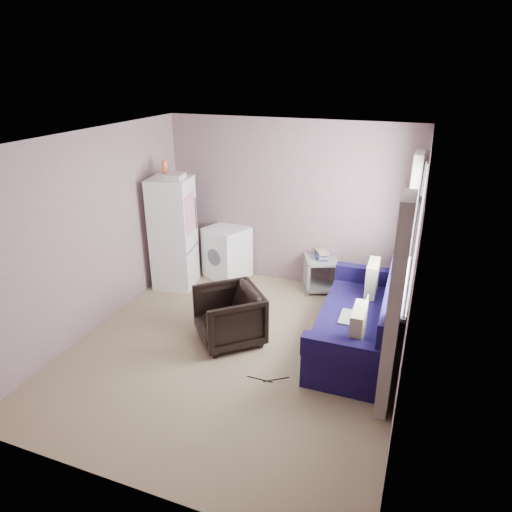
% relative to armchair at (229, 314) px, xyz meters
% --- Properties ---
extents(room, '(3.84, 4.24, 2.54)m').
position_rel_armchair_xyz_m(room, '(0.16, -0.15, 0.87)').
color(room, '#938060').
rests_on(room, ground).
extents(armchair, '(1.00, 1.01, 0.76)m').
position_rel_armchair_xyz_m(armchair, '(0.00, 0.00, 0.00)').
color(armchair, black).
rests_on(armchair, ground).
extents(fridge, '(0.68, 0.67, 1.92)m').
position_rel_armchair_xyz_m(fridge, '(-1.41, 1.17, 0.48)').
color(fridge, white).
rests_on(fridge, ground).
extents(washing_machine, '(0.75, 0.75, 0.83)m').
position_rel_armchair_xyz_m(washing_machine, '(-0.79, 1.73, 0.05)').
color(washing_machine, white).
rests_on(washing_machine, ground).
extents(side_table, '(0.61, 0.61, 0.64)m').
position_rel_armchair_xyz_m(side_table, '(0.73, 1.77, -0.08)').
color(side_table, gray).
rests_on(side_table, ground).
extents(sofa, '(0.95, 2.06, 0.91)m').
position_rel_armchair_xyz_m(sofa, '(1.57, 0.42, -0.04)').
color(sofa, '#150E42').
rests_on(sofa, ground).
extents(window_dressing, '(0.17, 2.62, 2.18)m').
position_rel_armchair_xyz_m(window_dressing, '(1.92, 0.54, 0.73)').
color(window_dressing, white).
rests_on(window_dressing, ground).
extents(floor_cables, '(0.45, 0.18, 0.01)m').
position_rel_armchair_xyz_m(floor_cables, '(0.71, -0.57, -0.37)').
color(floor_cables, black).
rests_on(floor_cables, ground).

